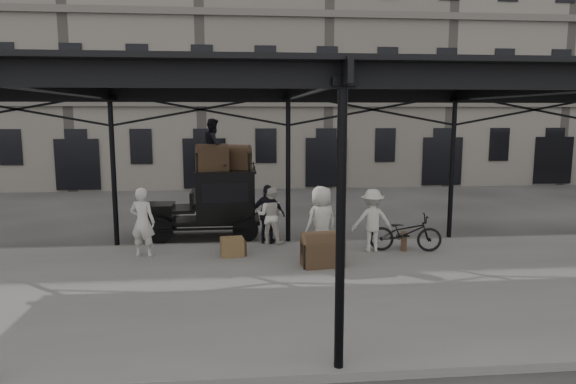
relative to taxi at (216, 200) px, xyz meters
name	(u,v)px	position (x,y,z in m)	size (l,w,h in m)	color
ground	(296,265)	(2.18, -3.32, -1.20)	(120.00, 120.00, 0.00)	#383533
platform	(305,288)	(2.18, -5.32, -1.13)	(28.00, 8.00, 0.15)	slate
canopy	(305,82)	(2.18, -5.04, 3.39)	(22.50, 9.00, 4.74)	black
building_frontage	(262,62)	(2.18, 14.68, 5.80)	(64.00, 8.00, 14.00)	slate
taxi	(216,200)	(0.00, 0.00, 0.00)	(3.65, 1.55, 2.18)	black
porter_left	(143,222)	(-1.83, -2.56, -0.12)	(0.68, 0.44, 1.86)	beige
porter_midleft	(270,215)	(1.64, -1.52, -0.22)	(0.81, 0.63, 1.67)	silver
porter_centre	(321,222)	(2.88, -3.17, -0.10)	(0.93, 0.61, 1.91)	beige
porter_official	(268,214)	(1.57, -1.52, -0.19)	(1.02, 0.42, 1.73)	black
porter_right	(372,220)	(4.38, -2.66, -0.19)	(1.12, 0.64, 1.74)	beige
bicycle	(405,233)	(5.31, -2.75, -0.53)	(0.69, 1.98, 1.04)	black
porter_roof	(214,145)	(-0.03, -0.10, 1.78)	(0.78, 0.61, 1.61)	black
steamer_trunk_roof_near	(212,160)	(-0.08, -0.25, 1.32)	(0.95, 0.58, 0.70)	#463820
steamer_trunk_roof_far	(236,159)	(0.67, 0.20, 1.30)	(0.89, 0.54, 0.65)	#463820
steamer_trunk_platform	(323,252)	(2.79, -3.95, -0.68)	(1.01, 0.62, 0.74)	#463820
wicker_hamper	(232,247)	(0.53, -2.81, -0.80)	(0.60, 0.45, 0.50)	olive
suitcase_upright	(404,241)	(5.35, -2.52, -0.83)	(0.15, 0.60, 0.45)	#463820
suitcase_flat	(235,249)	(0.61, -2.86, -0.85)	(0.60, 0.15, 0.40)	#463820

